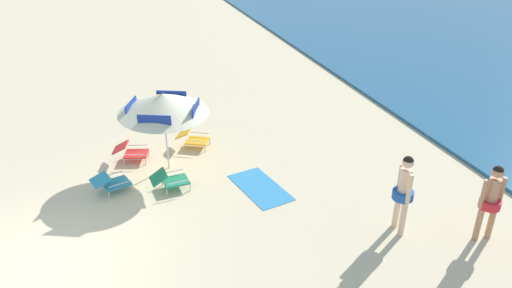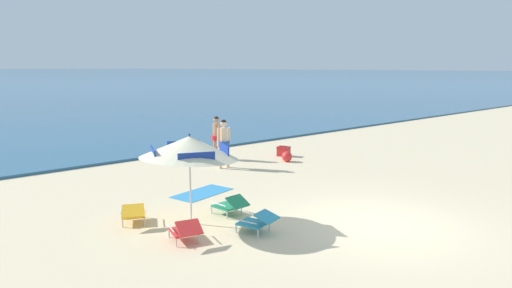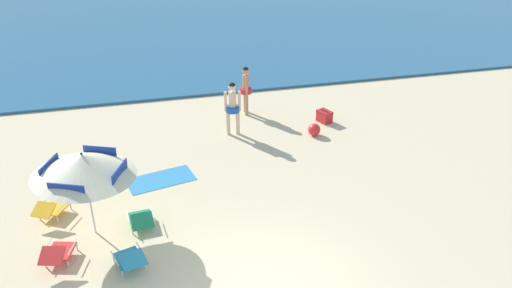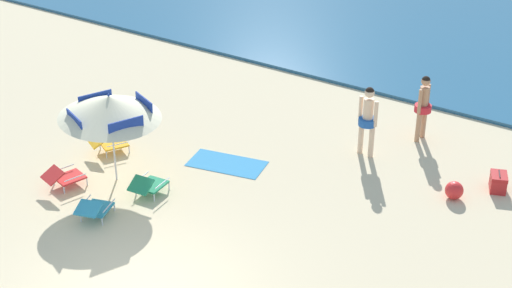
# 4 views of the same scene
# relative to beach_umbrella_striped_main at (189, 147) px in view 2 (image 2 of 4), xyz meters

# --- Properties ---
(ground_plane) EXTENTS (800.00, 800.00, 0.00)m
(ground_plane) POSITION_rel_beach_umbrella_striped_main_xyz_m (3.26, -2.89, -1.82)
(ground_plane) COLOR beige
(beach_umbrella_striped_main) EXTENTS (2.54, 2.51, 2.15)m
(beach_umbrella_striped_main) POSITION_rel_beach_umbrella_striped_main_xyz_m (0.00, 0.00, 0.00)
(beach_umbrella_striped_main) COLOR silver
(beach_umbrella_striped_main) RESTS_ON ground
(lounge_chair_under_umbrella) EXTENTS (0.77, 0.98, 0.50)m
(lounge_chair_under_umbrella) POSITION_rel_beach_umbrella_striped_main_xyz_m (0.78, -1.47, -1.54)
(lounge_chair_under_umbrella) COLOR teal
(lounge_chair_under_umbrella) RESTS_ON ground
(lounge_chair_beside_umbrella) EXTENTS (0.63, 0.94, 0.52)m
(lounge_chair_beside_umbrella) POSITION_rel_beach_umbrella_striped_main_xyz_m (1.07, -0.12, -1.55)
(lounge_chair_beside_umbrella) COLOR #1E7F56
(lounge_chair_beside_umbrella) RESTS_ON ground
(lounge_chair_facing_sea) EXTENTS (0.88, 1.02, 0.52)m
(lounge_chair_facing_sea) POSITION_rel_beach_umbrella_striped_main_xyz_m (-1.04, 0.84, -1.55)
(lounge_chair_facing_sea) COLOR gold
(lounge_chair_facing_sea) RESTS_ON ground
(lounge_chair_spare_folded) EXTENTS (0.75, 0.99, 0.52)m
(lounge_chair_spare_folded) POSITION_rel_beach_umbrella_striped_main_xyz_m (-0.72, -0.90, -1.55)
(lounge_chair_spare_folded) COLOR red
(lounge_chair_spare_folded) RESTS_ON ground
(person_standing_near_shore) EXTENTS (0.42, 0.51, 1.71)m
(person_standing_near_shore) POSITION_rel_beach_umbrella_striped_main_xyz_m (4.93, 5.73, -0.83)
(person_standing_near_shore) COLOR tan
(person_standing_near_shore) RESTS_ON ground
(person_standing_beside) EXTENTS (0.52, 0.43, 1.77)m
(person_standing_beside) POSITION_rel_beach_umbrella_striped_main_xyz_m (4.16, 4.23, -0.80)
(person_standing_beside) COLOR beige
(person_standing_beside) RESTS_ON ground
(cooler_box) EXTENTS (0.51, 0.59, 0.43)m
(cooler_box) POSITION_rel_beach_umbrella_striped_main_xyz_m (7.35, 4.40, -1.62)
(cooler_box) COLOR red
(cooler_box) RESTS_ON ground
(beach_ball) EXTENTS (0.40, 0.40, 0.40)m
(beach_ball) POSITION_rel_beach_umbrella_striped_main_xyz_m (6.67, 3.52, -1.62)
(beach_ball) COLOR red
(beach_ball) RESTS_ON ground
(beach_towel) EXTENTS (1.95, 1.27, 0.01)m
(beach_towel) POSITION_rel_beach_umbrella_striped_main_xyz_m (1.66, 1.99, -1.82)
(beach_towel) COLOR #3384BC
(beach_towel) RESTS_ON ground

